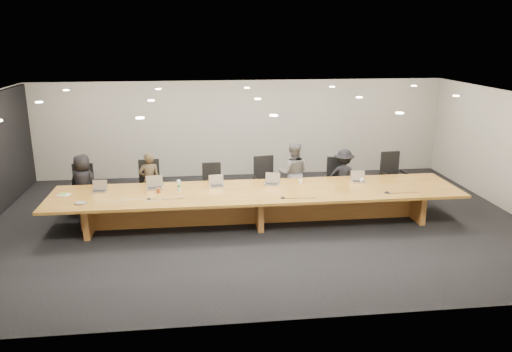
# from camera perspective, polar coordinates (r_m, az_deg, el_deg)

# --- Properties ---
(ground) EXTENTS (12.00, 12.00, 0.00)m
(ground) POSITION_cam_1_polar(r_m,az_deg,el_deg) (11.26, 0.18, -5.32)
(ground) COLOR black
(ground) RESTS_ON ground
(back_wall) EXTENTS (12.00, 0.02, 2.80)m
(back_wall) POSITION_cam_1_polar(r_m,az_deg,el_deg) (14.72, -1.72, 5.45)
(back_wall) COLOR #B0ADA0
(back_wall) RESTS_ON ground
(conference_table) EXTENTS (9.00, 1.80, 0.75)m
(conference_table) POSITION_cam_1_polar(r_m,az_deg,el_deg) (11.08, 0.18, -2.81)
(conference_table) COLOR brown
(conference_table) RESTS_ON ground
(chair_far_left) EXTENTS (0.59, 0.59, 1.14)m
(chair_far_left) POSITION_cam_1_polar(r_m,az_deg,el_deg) (12.45, -19.23, -1.35)
(chair_far_left) COLOR black
(chair_far_left) RESTS_ON ground
(chair_left) EXTENTS (0.67, 0.67, 1.19)m
(chair_left) POSITION_cam_1_polar(r_m,az_deg,el_deg) (12.26, -12.00, -0.96)
(chair_left) COLOR black
(chair_left) RESTS_ON ground
(chair_mid_left) EXTENTS (0.56, 0.56, 1.09)m
(chair_mid_left) POSITION_cam_1_polar(r_m,az_deg,el_deg) (12.10, -5.03, -1.11)
(chair_mid_left) COLOR black
(chair_mid_left) RESTS_ON ground
(chair_mid_right) EXTENTS (0.70, 0.70, 1.20)m
(chair_mid_right) POSITION_cam_1_polar(r_m,az_deg,el_deg) (12.29, 1.19, -0.52)
(chair_mid_right) COLOR black
(chair_mid_right) RESTS_ON ground
(chair_right) EXTENTS (0.68, 0.68, 1.10)m
(chair_right) POSITION_cam_1_polar(r_m,az_deg,el_deg) (12.71, 9.09, -0.38)
(chair_right) COLOR black
(chair_right) RESTS_ON ground
(chair_far_right) EXTENTS (0.69, 0.69, 1.21)m
(chair_far_right) POSITION_cam_1_polar(r_m,az_deg,el_deg) (13.17, 15.45, 0.04)
(chair_far_right) COLOR black
(chair_far_right) RESTS_ON ground
(person_a) EXTENTS (0.80, 0.65, 1.41)m
(person_a) POSITION_cam_1_polar(r_m,az_deg,el_deg) (12.32, -19.12, -0.86)
(person_a) COLOR black
(person_a) RESTS_ON ground
(person_b) EXTENTS (0.56, 0.42, 1.40)m
(person_b) POSITION_cam_1_polar(r_m,az_deg,el_deg) (12.17, -12.07, -0.56)
(person_b) COLOR #352C1D
(person_b) RESTS_ON ground
(person_c) EXTENTS (0.84, 0.71, 1.56)m
(person_c) POSITION_cam_1_polar(r_m,az_deg,el_deg) (12.29, 4.26, 0.31)
(person_c) COLOR #505153
(person_c) RESTS_ON ground
(person_d) EXTENTS (0.98, 0.75, 1.34)m
(person_d) POSITION_cam_1_polar(r_m,az_deg,el_deg) (12.62, 9.99, 0.02)
(person_d) COLOR black
(person_d) RESTS_ON ground
(laptop_a) EXTENTS (0.33, 0.25, 0.25)m
(laptop_a) POSITION_cam_1_polar(r_m,az_deg,el_deg) (11.42, -17.54, -1.14)
(laptop_a) COLOR tan
(laptop_a) RESTS_ON conference_table
(laptop_b) EXTENTS (0.39, 0.30, 0.28)m
(laptop_b) POSITION_cam_1_polar(r_m,az_deg,el_deg) (11.32, -11.53, -0.75)
(laptop_b) COLOR tan
(laptop_b) RESTS_ON conference_table
(laptop_c) EXTENTS (0.36, 0.28, 0.26)m
(laptop_c) POSITION_cam_1_polar(r_m,az_deg,el_deg) (11.29, -4.49, -0.59)
(laptop_c) COLOR #C4AE96
(laptop_c) RESTS_ON conference_table
(laptop_d) EXTENTS (0.40, 0.35, 0.27)m
(laptop_d) POSITION_cam_1_polar(r_m,az_deg,el_deg) (11.40, 1.79, -0.36)
(laptop_d) COLOR #B9A58D
(laptop_d) RESTS_ON conference_table
(laptop_e) EXTENTS (0.35, 0.27, 0.26)m
(laptop_e) POSITION_cam_1_polar(r_m,az_deg,el_deg) (11.84, 11.66, -0.09)
(laptop_e) COLOR #C3AE95
(laptop_e) RESTS_ON conference_table
(water_bottle) EXTENTS (0.08, 0.08, 0.24)m
(water_bottle) POSITION_cam_1_polar(r_m,az_deg,el_deg) (11.08, -8.81, -1.10)
(water_bottle) COLOR silver
(water_bottle) RESTS_ON conference_table
(amber_mug) EXTENTS (0.10, 0.10, 0.11)m
(amber_mug) POSITION_cam_1_polar(r_m,az_deg,el_deg) (11.05, -11.09, -1.63)
(amber_mug) COLOR brown
(amber_mug) RESTS_ON conference_table
(paper_cup_near) EXTENTS (0.11, 0.11, 0.10)m
(paper_cup_near) POSITION_cam_1_polar(r_m,az_deg,el_deg) (11.55, 5.14, -0.64)
(paper_cup_near) COLOR white
(paper_cup_near) RESTS_ON conference_table
(paper_cup_far) EXTENTS (0.10, 0.10, 0.10)m
(paper_cup_far) POSITION_cam_1_polar(r_m,az_deg,el_deg) (11.85, 12.00, -0.50)
(paper_cup_far) COLOR white
(paper_cup_far) RESTS_ON conference_table
(notepad) EXTENTS (0.29, 0.26, 0.01)m
(notepad) POSITION_cam_1_polar(r_m,az_deg,el_deg) (11.47, -21.12, -2.02)
(notepad) COLOR white
(notepad) RESTS_ON conference_table
(lime_gadget) EXTENTS (0.15, 0.08, 0.02)m
(lime_gadget) POSITION_cam_1_polar(r_m,az_deg,el_deg) (11.48, -21.18, -1.91)
(lime_gadget) COLOR #68C735
(lime_gadget) RESTS_ON notepad
(av_box) EXTENTS (0.23, 0.20, 0.03)m
(av_box) POSITION_cam_1_polar(r_m,az_deg,el_deg) (10.78, -19.40, -2.93)
(av_box) COLOR #A5A5A9
(av_box) RESTS_ON conference_table
(mic_left) EXTENTS (0.12, 0.12, 0.03)m
(mic_left) POSITION_cam_1_polar(r_m,az_deg,el_deg) (10.67, -12.15, -2.55)
(mic_left) COLOR black
(mic_left) RESTS_ON conference_table
(mic_center) EXTENTS (0.16, 0.16, 0.03)m
(mic_center) POSITION_cam_1_polar(r_m,az_deg,el_deg) (10.52, 3.09, -2.47)
(mic_center) COLOR black
(mic_center) RESTS_ON conference_table
(mic_right) EXTENTS (0.14, 0.14, 0.03)m
(mic_right) POSITION_cam_1_polar(r_m,az_deg,el_deg) (11.22, 14.76, -1.80)
(mic_right) COLOR black
(mic_right) RESTS_ON conference_table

